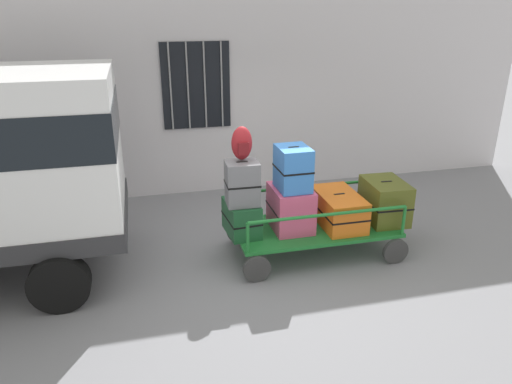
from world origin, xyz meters
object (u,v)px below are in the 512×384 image
Objects in this scene: backpack at (242,143)px; suitcase_left_bottom at (242,218)px; suitcase_midright_bottom at (385,201)px; suitcase_center_bottom at (338,209)px; suitcase_midleft_bottom at (291,208)px; luggage_cart at (314,230)px; suitcase_left_middle at (242,183)px; suitcase_midleft_middle at (293,168)px.

suitcase_left_bottom is at bearing -149.02° from backpack.
backpack reaches higher than suitcase_midright_bottom.
suitcase_left_bottom is 1.40m from suitcase_center_bottom.
suitcase_left_bottom is 0.70m from suitcase_midleft_bottom.
suitcase_midright_bottom reaches higher than luggage_cart.
suitcase_center_bottom is 0.70m from suitcase_midright_bottom.
backpack is at bearing 178.42° from suitcase_center_bottom.
suitcase_left_middle is at bearing -102.18° from backpack.
suitcase_center_bottom is 1.22× the size of suitcase_midright_bottom.
suitcase_midright_bottom is at bearing -1.65° from suitcase_left_bottom.
suitcase_left_bottom is 0.97m from suitcase_midleft_middle.
suitcase_midleft_middle is (0.70, 0.02, 0.14)m from suitcase_left_middle.
suitcase_left_middle is 1.00× the size of suitcase_midleft_middle.
suitcase_left_middle reaches higher than luggage_cart.
suitcase_midleft_middle is (-0.35, -0.01, 0.96)m from luggage_cart.
suitcase_left_middle is at bearing -173.97° from suitcase_midleft_bottom.
suitcase_left_middle is 0.62× the size of suitcase_center_bottom.
suitcase_left_bottom is at bearing 178.25° from luggage_cart.
suitcase_midleft_middle is at bearing -178.52° from suitcase_center_bottom.
suitcase_left_bottom is 1.04m from backpack.
suitcase_midleft_middle is 0.62× the size of suitcase_center_bottom.
luggage_cart is at bearing -179.37° from suitcase_center_bottom.
suitcase_midright_bottom is at bearing -1.94° from backpack.
suitcase_midright_bottom is 2.30m from backpack.
suitcase_midleft_bottom is 1.19m from backpack.
suitcase_center_bottom is at bearing 1.62° from suitcase_left_middle.
backpack reaches higher than suitcase_midleft_middle.
suitcase_center_bottom is at bearing 1.48° from suitcase_midleft_middle.
suitcase_midleft_bottom reaches higher than suitcase_midright_bottom.
suitcase_midleft_middle reaches higher than suitcase_center_bottom.
backpack is (-2.08, 0.07, 0.98)m from suitcase_midright_bottom.
suitcase_midright_bottom reaches higher than suitcase_left_bottom.
luggage_cart is 3.35× the size of suitcase_midleft_bottom.
suitcase_midleft_middle is 0.78m from backpack.
suitcase_midright_bottom is at bearing -1.55° from luggage_cart.
suitcase_center_bottom is at bearing 0.63° from luggage_cart.
backpack reaches higher than suitcase_left_bottom.
suitcase_left_bottom is 0.69× the size of suitcase_center_bottom.
luggage_cart is 2.99× the size of suitcase_midright_bottom.
suitcase_midleft_middle is 1.52m from suitcase_midright_bottom.
luggage_cart is at bearing 178.45° from suitcase_midright_bottom.
suitcase_left_middle is at bearing -178.38° from suitcase_center_bottom.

